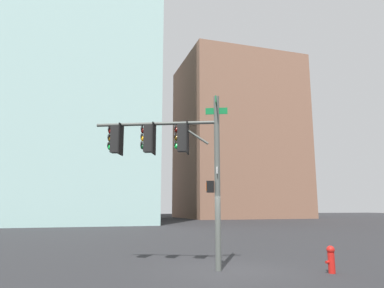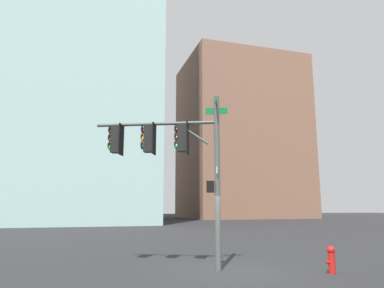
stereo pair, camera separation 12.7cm
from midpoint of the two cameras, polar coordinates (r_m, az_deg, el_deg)
ground_plane at (r=12.60m, az=6.40°, el=-19.78°), size 200.00×200.00×0.00m
signal_pole_assembly at (r=12.81m, az=-3.00°, el=-1.01°), size 4.52×2.38×6.12m
fire_hydrant at (r=12.89m, az=21.90°, el=-16.80°), size 0.34×0.26×0.87m
building_brick_nearside at (r=59.34m, az=-21.82°, el=16.61°), size 24.58×19.66×56.25m
building_brick_midblock at (r=55.68m, az=-21.75°, el=11.48°), size 18.42×17.03×43.93m
building_brick_farside at (r=73.97m, az=7.91°, el=0.86°), size 23.07×19.16×32.27m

